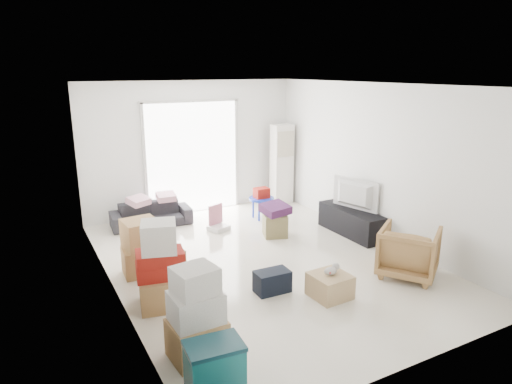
{
  "coord_description": "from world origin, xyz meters",
  "views": [
    {
      "loc": [
        -3.24,
        -5.78,
        2.92
      ],
      "look_at": [
        -0.02,
        0.2,
        1.08
      ],
      "focal_mm": 32.0,
      "sensor_mm": 36.0,
      "label": 1
    }
  ],
  "objects": [
    {
      "name": "box_stack_a",
      "position": [
        -1.8,
        -1.82,
        0.45
      ],
      "size": [
        0.58,
        0.49,
        1.01
      ],
      "rotation": [
        0.0,
        0.0,
        0.09
      ],
      "color": "#AC7A4D",
      "rests_on": "room_shell"
    },
    {
      "name": "kids_table",
      "position": [
        1.01,
        1.87,
        0.45
      ],
      "size": [
        0.5,
        0.5,
        0.63
      ],
      "rotation": [
        0.0,
        0.0,
        -0.43
      ],
      "color": "#1631C5",
      "rests_on": "room_shell"
    },
    {
      "name": "toy_walker",
      "position": [
        -0.04,
        1.68,
        0.13
      ],
      "size": [
        0.43,
        0.41,
        0.47
      ],
      "rotation": [
        0.0,
        0.0,
        0.36
      ],
      "color": "silver",
      "rests_on": "room_shell"
    },
    {
      "name": "television",
      "position": [
        2.0,
        0.31,
        0.53
      ],
      "size": [
        0.76,
        1.05,
        0.12
      ],
      "primitive_type": "imported",
      "rotation": [
        0.0,
        0.0,
        1.82
      ],
      "color": "black",
      "rests_on": "tv_console"
    },
    {
      "name": "loose_box",
      "position": [
        -1.44,
        0.33,
        0.18
      ],
      "size": [
        0.47,
        0.47,
        0.36
      ],
      "primitive_type": "cube",
      "rotation": [
        0.0,
        0.0,
        0.08
      ],
      "color": "#AC7A4D",
      "rests_on": "room_shell"
    },
    {
      "name": "room_shell",
      "position": [
        0.0,
        0.0,
        1.35
      ],
      "size": [
        4.98,
        6.48,
        3.18
      ],
      "color": "white",
      "rests_on": "ground"
    },
    {
      "name": "sofa",
      "position": [
        -1.06,
        2.5,
        0.29
      ],
      "size": [
        1.53,
        0.55,
        0.59
      ],
      "primitive_type": "imported",
      "rotation": [
        0.0,
        0.0,
        -0.07
      ],
      "color": "#2B2B31",
      "rests_on": "room_shell"
    },
    {
      "name": "plush_bunny",
      "position": [
        0.24,
        -1.41,
        0.37
      ],
      "size": [
        0.25,
        0.14,
        0.13
      ],
      "rotation": [
        0.0,
        0.0,
        0.15
      ],
      "color": "#B2ADA8",
      "rests_on": "wood_crate"
    },
    {
      "name": "wood_crate",
      "position": [
        0.21,
        -1.42,
        0.16
      ],
      "size": [
        0.5,
        0.5,
        0.32
      ],
      "primitive_type": "cube",
      "rotation": [
        0.0,
        0.0,
        0.05
      ],
      "color": "tan",
      "rests_on": "room_shell"
    },
    {
      "name": "ac_tower",
      "position": [
        1.95,
        2.65,
        0.88
      ],
      "size": [
        0.45,
        0.3,
        1.75
      ],
      "primitive_type": "cube",
      "color": "white",
      "rests_on": "room_shell"
    },
    {
      "name": "blanket",
      "position": [
        0.74,
        0.88,
        0.47
      ],
      "size": [
        0.47,
        0.47,
        0.14
      ],
      "primitive_type": "cube",
      "rotation": [
        0.0,
        0.0,
        0.06
      ],
      "color": "#532255",
      "rests_on": "ottoman"
    },
    {
      "name": "storage_bins",
      "position": [
        -1.9,
        -2.51,
        0.3
      ],
      "size": [
        0.54,
        0.4,
        0.59
      ],
      "rotation": [
        0.0,
        0.0,
        -0.09
      ],
      "color": "#116164",
      "rests_on": "room_shell"
    },
    {
      "name": "sliding_door",
      "position": [
        0.0,
        2.98,
        1.24
      ],
      "size": [
        2.1,
        0.04,
        2.33
      ],
      "color": "white",
      "rests_on": "room_shell"
    },
    {
      "name": "duffel_bag",
      "position": [
        -0.39,
        -0.94,
        0.15
      ],
      "size": [
        0.48,
        0.3,
        0.3
      ],
      "primitive_type": "cube",
      "rotation": [
        0.0,
        0.0,
        -0.04
      ],
      "color": "black",
      "rests_on": "room_shell"
    },
    {
      "name": "armchair",
      "position": [
        1.61,
        -1.44,
        0.4
      ],
      "size": [
        1.05,
        1.06,
        0.81
      ],
      "primitive_type": "imported",
      "rotation": [
        0.0,
        0.0,
        2.17
      ],
      "color": "#AD7A4D",
      "rests_on": "room_shell"
    },
    {
      "name": "ottoman",
      "position": [
        0.74,
        0.88,
        0.2
      ],
      "size": [
        0.51,
        0.51,
        0.4
      ],
      "primitive_type": "cube",
      "rotation": [
        0.0,
        0.0,
        -0.34
      ],
      "color": "olive",
      "rests_on": "room_shell"
    },
    {
      "name": "pillow_left",
      "position": [
        -1.29,
        2.48,
        0.65
      ],
      "size": [
        0.47,
        0.43,
        0.12
      ],
      "primitive_type": "cube",
      "rotation": [
        0.0,
        0.0,
        0.47
      ],
      "color": "#F6B3C7",
      "rests_on": "sofa"
    },
    {
      "name": "tv_console",
      "position": [
        2.0,
        0.31,
        0.24
      ],
      "size": [
        0.42,
        1.41,
        0.47
      ],
      "primitive_type": "cube",
      "color": "black",
      "rests_on": "room_shell"
    },
    {
      "name": "box_stack_c",
      "position": [
        -1.77,
        0.47,
        0.4
      ],
      "size": [
        0.57,
        0.51,
        0.82
      ],
      "rotation": [
        0.0,
        0.0,
        -0.05
      ],
      "color": "#AC7A4D",
      "rests_on": "room_shell"
    },
    {
      "name": "box_stack_b",
      "position": [
        -1.8,
        -0.59,
        0.48
      ],
      "size": [
        0.66,
        0.65,
        1.12
      ],
      "rotation": [
        0.0,
        0.0,
        -0.24
      ],
      "color": "#AC7A4D",
      "rests_on": "room_shell"
    },
    {
      "name": "pillow_right",
      "position": [
        -0.75,
        2.52,
        0.65
      ],
      "size": [
        0.35,
        0.29,
        0.12
      ],
      "primitive_type": "cube",
      "rotation": [
        0.0,
        0.0,
        -0.05
      ],
      "color": "#F6B3C7",
      "rests_on": "sofa"
    }
  ]
}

